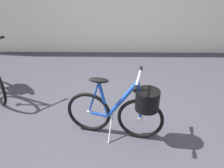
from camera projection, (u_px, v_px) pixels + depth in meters
The scene contains 2 objects.
ground_plane at pixel (110, 140), 2.70m from camera, with size 8.21×8.21×0.00m, color #38383F.
folding_bike_foreground at pixel (125, 108), 2.59m from camera, with size 1.10×0.53×0.79m.
Camera 1 is at (0.05, -2.06, 1.86)m, focal length 37.69 mm.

